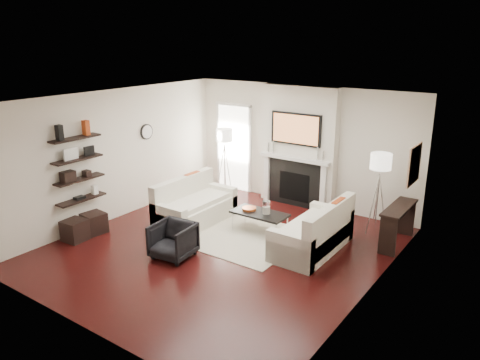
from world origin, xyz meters
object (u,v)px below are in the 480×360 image
Objects in this scene: lamp_right_shade at (381,161)px; ottoman_near at (94,223)px; lamp_left_shade at (224,135)px; loveseat_left_base at (196,213)px; armchair at (173,239)px; loveseat_right_base at (312,239)px; coffee_table at (260,213)px.

lamp_right_shade is 1.00× the size of ottoman_near.
loveseat_left_base is at bearing -70.50° from lamp_left_shade.
loveseat_left_base is 2.62× the size of armchair.
armchair is 2.02m from ottoman_near.
ottoman_near is (-3.86, -1.75, -0.01)m from loveseat_right_base.
lamp_left_shade is (-2.04, 1.58, 1.05)m from coffee_table.
lamp_right_shade is at bearing -3.70° from lamp_left_shade.
lamp_right_shade is at bearing 35.28° from ottoman_near.
lamp_left_shade and lamp_right_shade have the same top height.
lamp_right_shade is (0.66, 1.45, 1.24)m from loveseat_right_base.
coffee_table is 2.75× the size of lamp_right_shade.
lamp_right_shade is 5.68m from ottoman_near.
armchair reaches higher than ottoman_near.
loveseat_left_base is 4.50× the size of lamp_left_shade.
ottoman_near is (-0.62, -3.45, -1.25)m from lamp_left_shade.
ottoman_near is (-4.52, -3.20, -1.25)m from lamp_right_shade.
loveseat_right_base is 4.50× the size of lamp_right_shade.
lamp_left_shade reaches higher than loveseat_right_base.
coffee_table is 3.26m from ottoman_near.
lamp_left_shade is 1.00× the size of ottoman_near.
coffee_table is at bearing -144.55° from lamp_right_shade.
armchair is 1.72× the size of lamp_left_shade.
coffee_table is 1.60× the size of armchair.
loveseat_right_base is at bearing 24.41° from ottoman_near.
armchair reaches higher than coffee_table.
lamp_right_shade is (3.23, 1.64, 1.24)m from loveseat_left_base.
lamp_left_shade is 3.72m from ottoman_near.
coffee_table is 2.75× the size of ottoman_near.
loveseat_right_base is at bearing 35.83° from armchair.
ottoman_near is (-2.66, -1.88, -0.20)m from coffee_table.
lamp_left_shade is (-3.24, 1.70, 1.24)m from loveseat_right_base.
coffee_table is at bearing 63.96° from armchair.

